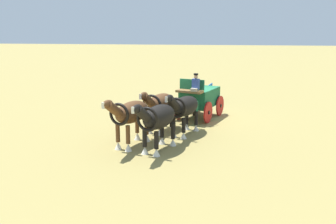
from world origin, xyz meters
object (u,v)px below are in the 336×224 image
(draft_horse_rear_near, at_px, (184,108))
(draft_horse_lead_near, at_px, (158,119))
(show_wagon, at_px, (199,98))
(draft_horse_lead_off, at_px, (131,114))
(draft_horse_rear_off, at_px, (160,105))

(draft_horse_rear_near, xyz_separation_m, draft_horse_lead_near, (2.47, -0.78, 0.05))
(show_wagon, relative_size, draft_horse_lead_near, 1.76)
(draft_horse_lead_off, bearing_deg, draft_horse_rear_near, 136.04)
(show_wagon, height_order, draft_horse_rear_off, show_wagon)
(draft_horse_lead_off, bearing_deg, draft_horse_lead_near, 72.94)
(draft_horse_rear_off, distance_m, draft_horse_lead_off, 2.61)
(draft_horse_rear_near, relative_size, draft_horse_lead_near, 1.00)
(draft_horse_lead_near, bearing_deg, draft_horse_rear_off, -170.85)
(show_wagon, distance_m, draft_horse_rear_off, 3.47)
(draft_horse_rear_off, height_order, draft_horse_lead_off, draft_horse_lead_off)
(draft_horse_rear_off, bearing_deg, show_wagon, 151.68)
(draft_horse_rear_off, bearing_deg, draft_horse_lead_off, -17.40)
(draft_horse_rear_off, xyz_separation_m, draft_horse_lead_off, (2.49, -0.78, 0.09))
(draft_horse_lead_near, bearing_deg, show_wagon, 168.72)
(show_wagon, xyz_separation_m, draft_horse_lead_off, (5.54, -2.42, 0.27))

